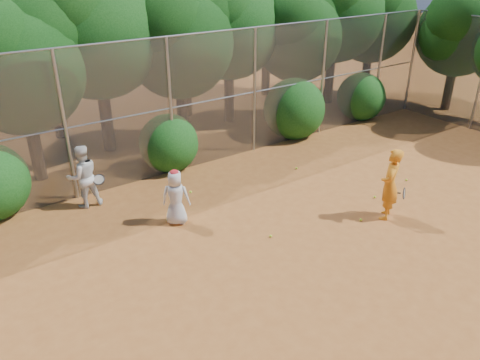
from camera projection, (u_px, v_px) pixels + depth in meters
ground at (340, 253)px, 10.45m from camera, size 80.00×80.00×0.00m
fence_back at (197, 101)px, 13.90m from camera, size 20.05×0.09×4.03m
tree_2 at (18, 56)px, 12.36m from camera, size 3.99×3.47×5.47m
tree_3 at (94, 13)px, 14.03m from camera, size 4.89×4.26×6.70m
tree_4 at (178, 30)px, 15.14m from camera, size 4.19×3.64×5.73m
tree_5 at (229, 13)px, 16.88m from camera, size 4.51×3.92×6.17m
tree_6 at (299, 27)px, 17.67m from camera, size 3.86×3.36×5.29m
tree_7 at (336, 0)px, 19.05m from camera, size 4.77×4.14×6.53m
tree_8 at (374, 9)px, 20.05m from camera, size 4.25×3.70×5.82m
tree_10 at (39, 1)px, 15.04m from camera, size 5.15×4.48×7.06m
tree_11 at (183, 7)px, 17.50m from camera, size 4.64×4.03×6.35m
tree_13 at (462, 24)px, 18.49m from camera, size 3.86×3.36×5.29m
bush_1 at (169, 141)px, 14.18m from camera, size 1.80×1.80×1.80m
bush_2 at (294, 106)px, 16.65m from camera, size 2.20×2.20×2.20m
bush_3 at (361, 95)px, 18.51m from camera, size 1.90×1.90×1.90m
player_yellow at (390, 184)px, 11.48m from camera, size 0.90×0.74×1.85m
player_teen at (176, 197)px, 11.32m from camera, size 0.82×0.78×1.44m
player_white at (83, 176)px, 12.04m from camera, size 0.91×0.81×1.70m
ball_0 at (361, 220)px, 11.68m from camera, size 0.07×0.07×0.07m
ball_1 at (406, 180)px, 13.71m from camera, size 0.07×0.07×0.07m
ball_2 at (375, 197)px, 12.76m from camera, size 0.07×0.07×0.07m
ball_3 at (271, 236)px, 11.01m from camera, size 0.07×0.07×0.07m
ball_4 at (297, 168)px, 14.45m from camera, size 0.07×0.07×0.07m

